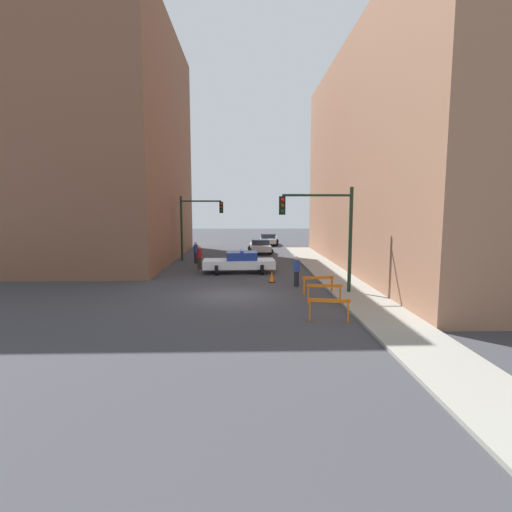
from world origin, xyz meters
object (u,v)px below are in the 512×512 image
pedestrian_sidewalk (297,271)px  barrier_back (318,282)px  traffic_light_near (327,224)px  parked_car_near (260,246)px  pedestrian_crossing (199,257)px  traffic_light_far (195,219)px  traffic_cone (272,277)px  barrier_front (329,306)px  police_car (240,262)px  pedestrian_corner (196,252)px  barrier_mid (324,290)px  parked_car_mid (269,239)px

pedestrian_sidewalk → barrier_back: pedestrian_sidewalk is taller
traffic_light_near → pedestrian_sidewalk: bearing=121.6°
parked_car_near → pedestrian_crossing: 10.62m
traffic_light_far → traffic_cone: bearing=-59.6°
barrier_front → barrier_back: bearing=84.3°
police_car → pedestrian_corner: size_ratio=2.87×
pedestrian_corner → barrier_back: bearing=83.1°
traffic_cone → traffic_light_far: bearing=120.4°
pedestrian_sidewalk → pedestrian_corner: bearing=161.1°
barrier_front → traffic_cone: size_ratio=2.42×
parked_car_near → traffic_cone: parked_car_near is taller
pedestrian_corner → barrier_mid: pedestrian_corner is taller
parked_car_near → barrier_front: size_ratio=2.73×
pedestrian_crossing → traffic_light_far: bearing=28.7°
barrier_back → traffic_cone: bearing=123.6°
traffic_light_far → pedestrian_corner: 2.96m
traffic_light_near → barrier_mid: size_ratio=3.25×
parked_car_mid → traffic_cone: 22.47m
police_car → barrier_back: police_car is taller
barrier_back → traffic_cone: (-2.11, 3.18, -0.30)m
pedestrian_corner → traffic_cone: 9.57m
pedestrian_crossing → police_car: bearing=-101.1°
pedestrian_sidewalk → barrier_front: 6.86m
pedestrian_crossing → pedestrian_sidewalk: bearing=-117.5°
police_car → traffic_light_far: bearing=28.8°
traffic_light_near → pedestrian_corner: traffic_light_near is taller
pedestrian_crossing → barrier_front: size_ratio=1.05×
police_car → traffic_cone: bearing=-153.0°
traffic_light_far → parked_car_mid: size_ratio=1.17×
parked_car_near → pedestrian_corner: (-5.23, -6.66, 0.19)m
barrier_front → barrier_mid: bearing=82.2°
pedestrian_corner → pedestrian_crossing: bearing=60.8°
traffic_light_near → barrier_back: 2.94m
parked_car_near → pedestrian_crossing: (-4.64, -9.55, 0.19)m
parked_car_mid → pedestrian_corner: 15.90m
pedestrian_sidewalk → barrier_mid: 4.08m
parked_car_mid → traffic_cone: parked_car_mid is taller
traffic_light_far → barrier_mid: traffic_light_far is taller
traffic_light_far → barrier_back: bearing=-58.8°
traffic_light_far → pedestrian_corner: traffic_light_far is taller
barrier_mid → traffic_cone: 5.61m
traffic_light_far → pedestrian_crossing: bearing=-79.9°
police_car → traffic_cone: size_ratio=7.27×
barrier_back → police_car: bearing=121.4°
traffic_light_far → barrier_back: traffic_light_far is taller
parked_car_mid → parked_car_near: bearing=-94.0°
traffic_light_near → parked_car_mid: traffic_light_near is taller
parked_car_mid → pedestrian_sidewalk: 23.65m
parked_car_near → pedestrian_sidewalk: bearing=-86.0°
parked_car_mid → pedestrian_sidewalk: (0.12, -23.65, 0.19)m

